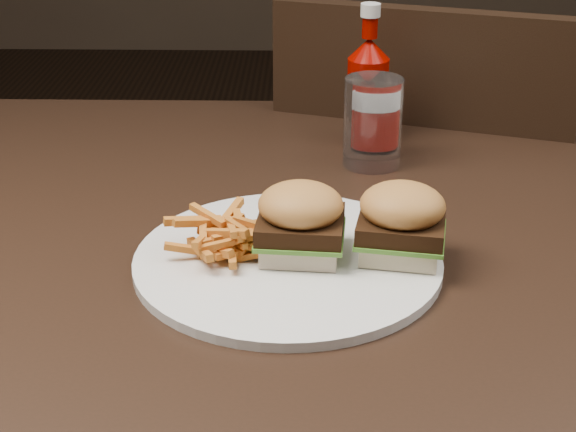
{
  "coord_description": "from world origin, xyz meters",
  "views": [
    {
      "loc": [
        -0.05,
        -0.89,
        1.18
      ],
      "look_at": [
        -0.07,
        -0.11,
        0.8
      ],
      "focal_mm": 55.0,
      "sensor_mm": 36.0,
      "label": 1
    }
  ],
  "objects_px": {
    "plate": "(288,261)",
    "ketchup_bottle": "(367,99)",
    "dining_table": "(349,230)",
    "chair_far": "(428,255)",
    "tumbler": "(373,123)"
  },
  "relations": [
    {
      "from": "chair_far",
      "to": "tumbler",
      "type": "xyz_separation_m",
      "value": [
        -0.14,
        -0.35,
        0.38
      ]
    },
    {
      "from": "dining_table",
      "to": "ketchup_bottle",
      "type": "xyz_separation_m",
      "value": [
        0.03,
        0.23,
        0.08
      ]
    },
    {
      "from": "plate",
      "to": "tumbler",
      "type": "height_order",
      "value": "tumbler"
    },
    {
      "from": "plate",
      "to": "tumbler",
      "type": "xyz_separation_m",
      "value": [
        0.1,
        0.27,
        0.05
      ]
    },
    {
      "from": "dining_table",
      "to": "ketchup_bottle",
      "type": "bearing_deg",
      "value": 82.36
    },
    {
      "from": "dining_table",
      "to": "chair_far",
      "type": "bearing_deg",
      "value": 71.06
    },
    {
      "from": "ketchup_bottle",
      "to": "chair_far",
      "type": "bearing_deg",
      "value": 62.57
    },
    {
      "from": "ketchup_bottle",
      "to": "tumbler",
      "type": "xyz_separation_m",
      "value": [
        0.0,
        -0.08,
        -0.01
      ]
    },
    {
      "from": "plate",
      "to": "ketchup_bottle",
      "type": "bearing_deg",
      "value": 74.34
    },
    {
      "from": "plate",
      "to": "ketchup_bottle",
      "type": "xyz_separation_m",
      "value": [
        0.1,
        0.35,
        0.06
      ]
    },
    {
      "from": "dining_table",
      "to": "chair_far",
      "type": "height_order",
      "value": "dining_table"
    },
    {
      "from": "dining_table",
      "to": "plate",
      "type": "distance_m",
      "value": 0.14
    },
    {
      "from": "tumbler",
      "to": "ketchup_bottle",
      "type": "bearing_deg",
      "value": 91.75
    },
    {
      "from": "dining_table",
      "to": "tumbler",
      "type": "relative_size",
      "value": 10.5
    },
    {
      "from": "dining_table",
      "to": "tumbler",
      "type": "xyz_separation_m",
      "value": [
        0.03,
        0.15,
        0.08
      ]
    }
  ]
}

